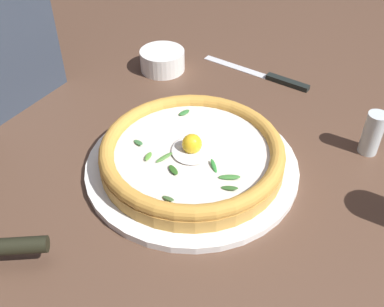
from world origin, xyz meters
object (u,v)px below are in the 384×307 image
at_px(side_bowl, 162,60).
at_px(table_knife, 270,77).
at_px(pizza, 192,153).
at_px(pepper_shaker, 372,133).

relative_size(side_bowl, table_knife, 0.39).
relative_size(pizza, side_bowl, 3.09).
height_order(side_bowl, pepper_shaker, pepper_shaker).
bearing_deg(pizza, table_knife, -9.53).
bearing_deg(side_bowl, table_knife, -78.76).
bearing_deg(pepper_shaker, pizza, 119.28).
bearing_deg(pizza, pepper_shaker, -60.72).
relative_size(pizza, pepper_shaker, 3.82).
distance_m(side_bowl, pepper_shaker, 0.45).
bearing_deg(table_knife, side_bowl, 101.24).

